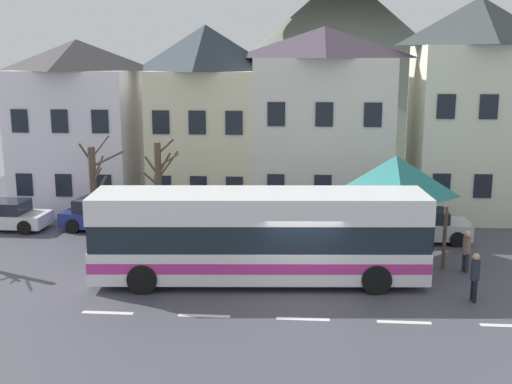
% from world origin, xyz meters
% --- Properties ---
extents(ground_plane, '(40.00, 60.00, 0.07)m').
position_xyz_m(ground_plane, '(0.00, -0.00, -0.03)').
color(ground_plane, '#474750').
extents(townhouse_00, '(5.83, 5.51, 8.58)m').
position_xyz_m(townhouse_00, '(-11.56, 11.72, 4.29)').
color(townhouse_00, white).
rests_on(townhouse_00, ground_plane).
extents(townhouse_01, '(5.12, 5.56, 9.27)m').
position_xyz_m(townhouse_01, '(-5.03, 11.75, 4.63)').
color(townhouse_01, beige).
rests_on(townhouse_01, ground_plane).
extents(townhouse_02, '(6.53, 5.54, 9.17)m').
position_xyz_m(townhouse_02, '(0.80, 11.74, 4.58)').
color(townhouse_02, silver).
rests_on(townhouse_02, ground_plane).
extents(townhouse_03, '(5.55, 5.08, 10.48)m').
position_xyz_m(townhouse_03, '(8.04, 11.51, 5.24)').
color(townhouse_03, silver).
rests_on(townhouse_03, ground_plane).
extents(hilltop_castle, '(32.69, 32.69, 20.60)m').
position_xyz_m(hilltop_castle, '(2.41, 28.49, 7.73)').
color(hilltop_castle, slate).
rests_on(hilltop_castle, ground_plane).
extents(transit_bus, '(11.62, 3.41, 3.18)m').
position_xyz_m(transit_bus, '(-1.55, 1.07, 1.61)').
color(transit_bus, white).
rests_on(transit_bus, ground_plane).
extents(bus_shelter, '(3.60, 3.60, 4.00)m').
position_xyz_m(bus_shelter, '(3.49, 4.56, 3.18)').
color(bus_shelter, '#473D33').
rests_on(bus_shelter, ground_plane).
extents(parked_car_00, '(3.83, 1.91, 1.34)m').
position_xyz_m(parked_car_00, '(5.01, 6.73, 0.66)').
color(parked_car_00, silver).
rests_on(parked_car_00, ground_plane).
extents(parked_car_01, '(4.49, 2.43, 1.43)m').
position_xyz_m(parked_car_01, '(-8.87, 7.31, 0.70)').
color(parked_car_01, navy).
rests_on(parked_car_01, ground_plane).
extents(parked_car_03, '(3.86, 1.90, 1.32)m').
position_xyz_m(parked_car_03, '(-13.68, 7.08, 0.64)').
color(parked_car_03, white).
rests_on(parked_car_03, ground_plane).
extents(pedestrian_00, '(0.30, 0.32, 1.62)m').
position_xyz_m(pedestrian_00, '(5.45, -0.28, 0.93)').
color(pedestrian_00, black).
rests_on(pedestrian_00, ground_plane).
extents(pedestrian_01, '(0.28, 0.34, 1.55)m').
position_xyz_m(pedestrian_01, '(5.90, 2.69, 0.82)').
color(pedestrian_01, '#2D2D38').
rests_on(pedestrian_01, ground_plane).
extents(pedestrian_02, '(0.36, 0.33, 1.65)m').
position_xyz_m(pedestrian_02, '(2.15, 3.18, 0.87)').
color(pedestrian_02, black).
rests_on(pedestrian_02, ground_plane).
extents(public_bench, '(1.78, 0.48, 0.87)m').
position_xyz_m(public_bench, '(1.99, 6.27, 0.48)').
color(public_bench, brown).
rests_on(public_bench, ground_plane).
extents(bare_tree_00, '(1.72, 1.65, 4.82)m').
position_xyz_m(bare_tree_00, '(-8.04, 3.13, 2.38)').
color(bare_tree_00, '#47382D').
rests_on(bare_tree_00, ground_plane).
extents(bare_tree_01, '(1.61, 0.68, 4.41)m').
position_xyz_m(bare_tree_01, '(-6.15, 5.72, 2.27)').
color(bare_tree_01, brown).
rests_on(bare_tree_01, ground_plane).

